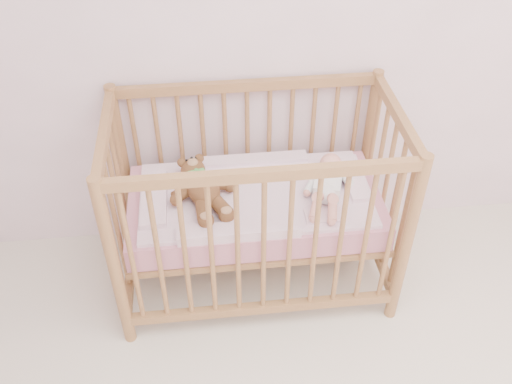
{
  "coord_description": "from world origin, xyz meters",
  "views": [
    {
      "loc": [
        -0.53,
        -0.48,
        2.34
      ],
      "look_at": [
        -0.3,
        1.55,
        0.62
      ],
      "focal_mm": 40.0,
      "sensor_mm": 36.0,
      "label": 1
    }
  ],
  "objects": [
    {
      "name": "baby",
      "position": [
        0.05,
        1.58,
        0.64
      ],
      "size": [
        0.37,
        0.54,
        0.12
      ],
      "primitive_type": null,
      "rotation": [
        0.0,
        0.0,
        -0.3
      ],
      "color": "white",
      "rests_on": "blanket"
    },
    {
      "name": "crib",
      "position": [
        -0.3,
        1.6,
        0.5
      ],
      "size": [
        1.36,
        0.76,
        1.0
      ],
      "primitive_type": null,
      "color": "#AA7C48",
      "rests_on": "floor"
    },
    {
      "name": "wall_back",
      "position": [
        0.0,
        2.0,
        1.35
      ],
      "size": [
        4.0,
        0.02,
        2.7
      ],
      "primitive_type": "cube",
      "color": "white",
      "rests_on": "floor"
    },
    {
      "name": "mattress",
      "position": [
        -0.3,
        1.6,
        0.49
      ],
      "size": [
        1.22,
        0.62,
        0.13
      ],
      "primitive_type": "cube",
      "color": "#D38392",
      "rests_on": "crib"
    },
    {
      "name": "blanket",
      "position": [
        -0.3,
        1.6,
        0.56
      ],
      "size": [
        1.1,
        0.58,
        0.06
      ],
      "primitive_type": null,
      "color": "#E39CB9",
      "rests_on": "mattress"
    },
    {
      "name": "teddy_bear",
      "position": [
        -0.55,
        1.58,
        0.65
      ],
      "size": [
        0.45,
        0.55,
        0.13
      ],
      "primitive_type": null,
      "rotation": [
        0.0,
        0.0,
        0.27
      ],
      "color": "brown",
      "rests_on": "blanket"
    }
  ]
}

